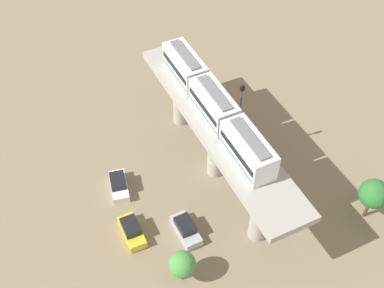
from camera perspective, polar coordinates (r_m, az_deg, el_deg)
The scene contains 9 objects.
ground_plane at distance 55.78m, azimuth 2.75°, elevation -3.28°, with size 120.00×120.00×0.00m, color #84755B.
viaduct at distance 51.13m, azimuth 3.00°, elevation 1.11°, with size 5.20×28.85×8.26m.
train at distance 49.21m, azimuth 2.63°, elevation 4.74°, with size 2.64×20.50×3.24m.
parked_car_white at distance 54.15m, azimuth -8.74°, elevation -4.86°, with size 2.60×4.48×1.76m.
parked_car_yellow at distance 50.53m, azimuth -7.22°, elevation -10.21°, with size 1.84×4.22×1.76m.
parked_car_silver at distance 50.24m, azimuth -0.76°, elevation -10.12°, with size 1.92×4.25×1.76m.
tree_near_viaduct at distance 52.32m, azimuth 20.88°, elevation -5.60°, with size 3.12×3.12×5.44m.
tree_mid_lot at distance 45.97m, azimuth -1.17°, elevation -14.19°, with size 2.62×2.62×4.04m.
signal_post at distance 53.24m, azimuth 5.65°, elevation 2.89°, with size 0.44×0.28×10.86m.
Camera 1 is at (-17.76, -30.52, 43.18)m, focal length 44.67 mm.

